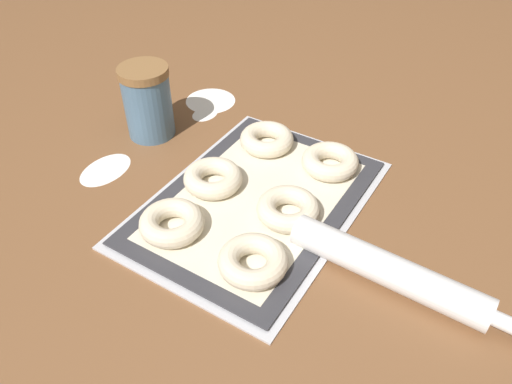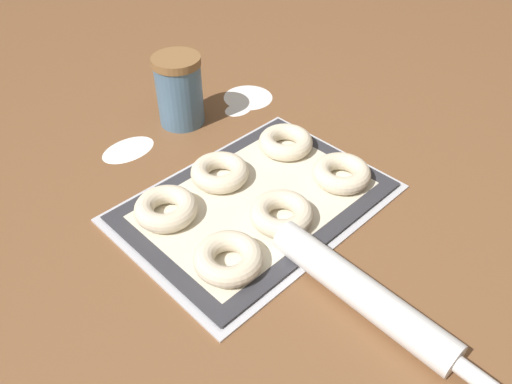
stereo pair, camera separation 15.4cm
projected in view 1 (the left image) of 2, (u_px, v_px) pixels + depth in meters
The scene contains 14 objects.
ground_plane at pixel (261, 210), 0.86m from camera, with size 2.80×2.80×0.00m, color brown.
baking_tray at pixel (256, 202), 0.87m from camera, with size 0.46×0.33×0.01m.
baking_mat at pixel (256, 200), 0.87m from camera, with size 0.43×0.30×0.00m.
bagel_front_left at pixel (253, 261), 0.74m from camera, with size 0.11×0.11×0.03m.
bagel_front_center at pixel (290, 207), 0.83m from camera, with size 0.11×0.11×0.03m.
bagel_front_right at pixel (330, 161), 0.92m from camera, with size 0.11×0.11×0.03m.
bagel_back_left at pixel (172, 223), 0.80m from camera, with size 0.11×0.11×0.03m.
bagel_back_center at pixel (213, 179), 0.88m from camera, with size 0.11×0.11×0.03m.
bagel_back_right at pixel (267, 139), 0.98m from camera, with size 0.11×0.11×0.03m.
flour_canister at pixel (148, 102), 0.99m from camera, with size 0.10×0.10×0.15m.
rolling_pin at pixel (387, 269), 0.73m from camera, with size 0.06×0.40×0.05m.
flour_patch_near at pixel (211, 100), 1.14m from camera, with size 0.11×0.11×0.00m.
flour_patch_far at pixel (105, 169), 0.95m from camera, with size 0.11×0.08×0.00m.
flour_patch_side at pixel (205, 113), 1.10m from camera, with size 0.07×0.05×0.00m.
Camera 1 is at (-0.54, -0.33, 0.59)m, focal length 35.00 mm.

